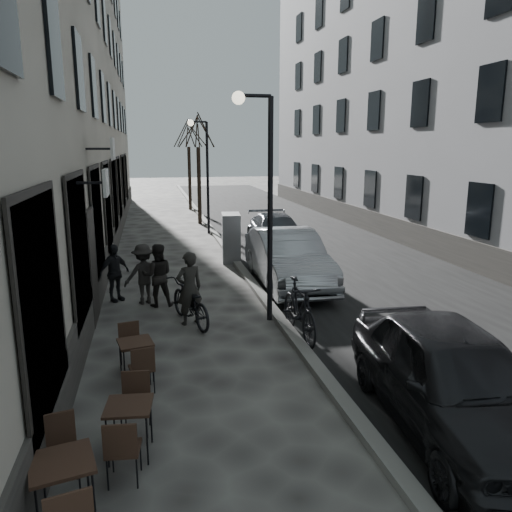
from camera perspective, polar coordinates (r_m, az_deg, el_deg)
name	(u,v)px	position (r m, az deg, el deg)	size (l,w,h in m)	color
ground	(388,488)	(6.72, 14.84, -24.23)	(120.00, 120.00, 0.00)	#363331
road	(301,238)	(22.08, 5.18, 2.10)	(7.30, 60.00, 0.00)	black
kerb	(219,240)	(21.29, -4.25, 1.89)	(0.25, 60.00, 0.12)	slate
building_left	(50,36)	(21.88, -22.48, 22.23)	(4.00, 35.00, 16.00)	gray
building_right	(425,52)	(24.78, 18.72, 21.24)	(4.00, 35.00, 16.00)	gray
streetlamp_near	(263,183)	(11.04, 0.77, 8.29)	(0.90, 0.28, 5.09)	black
streetlamp_far	(204,164)	(22.89, -6.01, 10.41)	(0.90, 0.28, 5.09)	black
tree_near	(198,131)	(25.87, -6.66, 13.96)	(2.40, 2.40, 5.70)	black
tree_far	(188,134)	(31.85, -7.74, 13.64)	(2.40, 2.40, 5.70)	black
bistro_set_a	(64,487)	(6.11, -21.13, -23.37)	(0.79, 1.62, 0.92)	black
bistro_set_b	(130,424)	(7.02, -14.24, -18.15)	(0.65, 1.47, 0.85)	black
bistro_set_c	(136,356)	(9.03, -13.55, -11.05)	(0.66, 1.42, 0.81)	black
utility_cabinet	(231,238)	(17.40, -2.87, 2.12)	(0.61, 1.12, 1.68)	slate
bicycle	(190,302)	(11.41, -7.58, -5.26)	(0.68, 1.95, 1.03)	black
cyclist_rider	(189,288)	(11.31, -7.63, -3.68)	(0.61, 0.40, 1.68)	black
pedestrian_near	(158,275)	(12.73, -11.18, -2.17)	(0.78, 0.60, 1.60)	black
pedestrian_mid	(144,274)	(13.03, -12.72, -2.02)	(1.00, 0.57, 1.55)	#262421
pedestrian_far	(114,273)	(13.41, -15.90, -1.87)	(0.88, 0.37, 1.51)	black
car_near	(453,378)	(7.72, 21.59, -12.87)	(1.84, 4.57, 1.56)	black
car_mid	(288,258)	(14.39, 3.64, -0.26)	(1.69, 4.85, 1.60)	#9CA0A5
car_far	(276,232)	(19.60, 2.35, 2.78)	(1.85, 4.56, 1.32)	#3C4047
moped	(299,309)	(10.55, 4.96, -6.08)	(0.58, 2.06, 1.24)	black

